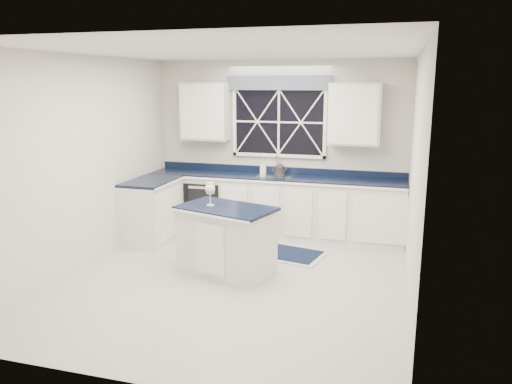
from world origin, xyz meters
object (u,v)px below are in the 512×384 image
(wine_glass, at_px, (210,190))
(dishwasher, at_px, (209,205))
(kettle, at_px, (280,169))
(island, at_px, (226,240))
(soap_bottle, at_px, (263,167))
(faucet, at_px, (277,164))

(wine_glass, bearing_deg, dishwasher, 112.32)
(kettle, bearing_deg, island, -73.80)
(dishwasher, bearing_deg, wine_glass, -67.68)
(island, bearing_deg, soap_bottle, 108.40)
(island, distance_m, kettle, 1.96)
(dishwasher, height_order, kettle, kettle)
(soap_bottle, bearing_deg, island, -88.11)
(dishwasher, relative_size, kettle, 3.11)
(island, distance_m, wine_glass, 0.66)
(kettle, bearing_deg, dishwasher, -152.22)
(kettle, xyz_separation_m, wine_glass, (-0.45, -1.83, 0.03))
(island, xyz_separation_m, kettle, (0.24, 1.85, 0.60))
(island, bearing_deg, dishwasher, 134.26)
(wine_glass, xyz_separation_m, soap_bottle, (0.15, 1.96, -0.03))
(dishwasher, relative_size, wine_glass, 2.84)
(faucet, height_order, kettle, faucet)
(dishwasher, bearing_deg, kettle, 4.34)
(dishwasher, height_order, wine_glass, wine_glass)
(island, xyz_separation_m, soap_bottle, (-0.07, 1.98, 0.60))
(faucet, height_order, island, faucet)
(dishwasher, distance_m, wine_glass, 1.99)
(dishwasher, height_order, soap_bottle, soap_bottle)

